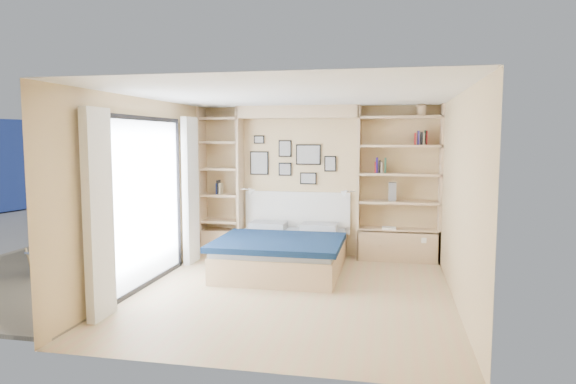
# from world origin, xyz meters

# --- Properties ---
(ground) EXTENTS (4.50, 4.50, 0.00)m
(ground) POSITION_xyz_m (0.00, 0.00, 0.00)
(ground) COLOR tan
(ground) RESTS_ON ground
(room_shell) EXTENTS (4.50, 4.50, 4.50)m
(room_shell) POSITION_xyz_m (-0.39, 1.52, 1.08)
(room_shell) COLOR tan
(room_shell) RESTS_ON ground
(bed) EXTENTS (1.80, 2.21, 1.07)m
(bed) POSITION_xyz_m (-0.34, 1.14, 0.28)
(bed) COLOR #DBB78A
(bed) RESTS_ON ground
(photo_gallery) EXTENTS (1.48, 0.02, 0.82)m
(photo_gallery) POSITION_xyz_m (-0.45, 2.22, 1.60)
(photo_gallery) COLOR black
(photo_gallery) RESTS_ON ground
(reading_lamps) EXTENTS (1.92, 0.12, 0.15)m
(reading_lamps) POSITION_xyz_m (-0.30, 2.00, 1.10)
(reading_lamps) COLOR silver
(reading_lamps) RESTS_ON ground
(shelf_decor) EXTENTS (3.47, 0.23, 2.03)m
(shelf_decor) POSITION_xyz_m (1.08, 2.07, 1.69)
(shelf_decor) COLOR #A51E1E
(shelf_decor) RESTS_ON ground
(deck) EXTENTS (3.20, 4.00, 0.05)m
(deck) POSITION_xyz_m (-3.60, 0.00, 0.00)
(deck) COLOR #766A57
(deck) RESTS_ON ground
(deck_chair) EXTENTS (0.64, 0.95, 0.89)m
(deck_chair) POSITION_xyz_m (-3.45, 0.35, 0.43)
(deck_chair) COLOR tan
(deck_chair) RESTS_ON ground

